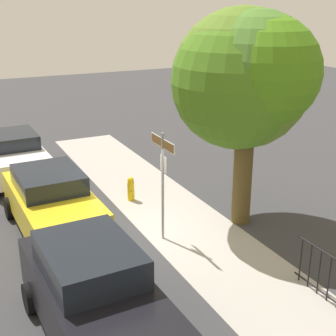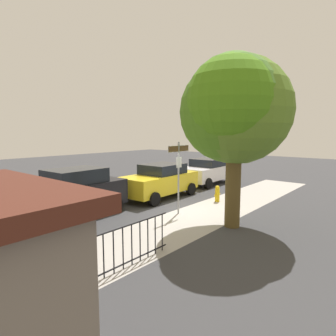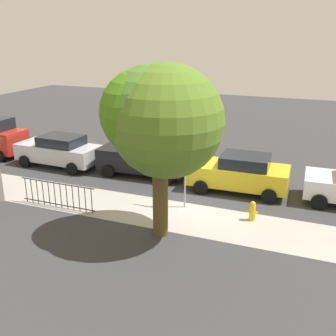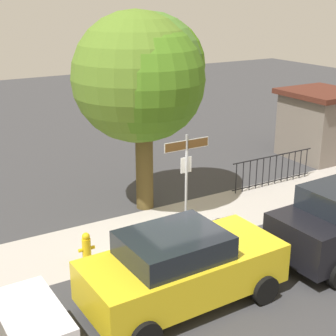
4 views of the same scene
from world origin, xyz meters
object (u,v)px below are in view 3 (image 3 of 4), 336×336
(car_black, at_px, (144,157))
(fire_hydrant, at_px, (252,211))
(car_yellow, at_px, (240,173))
(shade_tree, at_px, (160,119))
(street_sign, at_px, (185,159))
(car_silver, at_px, (59,150))

(car_black, bearing_deg, fire_hydrant, 150.56)
(car_yellow, bearing_deg, shade_tree, 68.48)
(car_yellow, distance_m, car_black, 4.81)
(street_sign, xyz_separation_m, car_black, (3.09, -2.84, -1.09))
(car_black, distance_m, car_silver, 4.81)
(street_sign, distance_m, car_yellow, 3.25)
(street_sign, distance_m, car_black, 4.34)
(car_yellow, relative_size, car_black, 0.97)
(shade_tree, xyz_separation_m, car_black, (3.02, -5.22, -3.17))
(shade_tree, relative_size, car_black, 1.32)
(shade_tree, distance_m, car_yellow, 6.13)
(street_sign, height_order, car_silver, street_sign)
(street_sign, relative_size, shade_tree, 0.49)
(car_yellow, height_order, car_black, car_black)
(car_yellow, xyz_separation_m, car_silver, (9.60, 0.01, -0.01))
(shade_tree, height_order, car_yellow, shade_tree)
(car_yellow, distance_m, car_silver, 9.60)
(shade_tree, relative_size, car_yellow, 1.36)
(car_yellow, relative_size, car_silver, 0.96)
(street_sign, relative_size, car_black, 0.65)
(fire_hydrant, bearing_deg, car_silver, -14.19)
(street_sign, height_order, fire_hydrant, street_sign)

